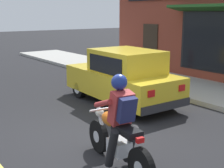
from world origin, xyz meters
name	(u,v)px	position (x,y,z in m)	size (l,w,h in m)	color
ground_plane	(84,139)	(0.00, 0.00, 0.00)	(80.00, 80.00, 0.00)	black
sidewalk_curb	(159,80)	(5.20, 3.00, 0.07)	(2.60, 22.00, 0.14)	#ADAAA3
storefront_building	(207,26)	(6.73, 2.08, 2.11)	(1.25, 9.93, 4.20)	brown
motorcycle_with_rider	(119,130)	(-0.17, -1.39, 0.68)	(0.63, 2.02, 1.62)	black
car_hatchback	(123,77)	(2.32, 1.61, 0.77)	(1.77, 3.84, 1.57)	black
fire_hydrant	(147,65)	(5.15, 3.62, 0.57)	(0.36, 0.24, 0.88)	red
traffic_cone	(107,61)	(5.18, 6.34, 0.43)	(0.36, 0.36, 0.60)	black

